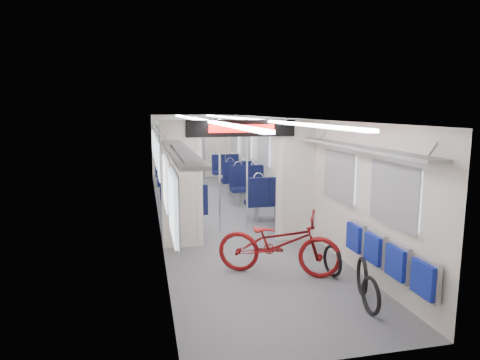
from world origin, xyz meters
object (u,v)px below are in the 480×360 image
Objects in this scene: stanchion_far_left at (196,161)px; bike_hoop_b at (362,278)px; seat_bay_near_right at (257,189)px; stanchion_near_left at (220,177)px; stanchion_far_right at (220,160)px; flip_bench at (386,255)px; bike_hoop_a at (371,297)px; stanchion_near_right at (247,175)px; seat_bay_near_left at (182,197)px; seat_bay_far_left at (172,174)px; bicycle at (279,243)px; seat_bay_far_right at (231,172)px; bike_hoop_c at (332,262)px.

bike_hoop_b is at bearing -76.68° from stanchion_far_left.
seat_bay_near_right reaches higher than bike_hoop_b.
stanchion_far_right is (0.51, 2.82, 0.00)m from stanchion_near_left.
bike_hoop_b is 3.77m from stanchion_near_left.
seat_bay_near_right is at bearing 94.70° from flip_bench.
flip_bench is at bearing 43.48° from bike_hoop_a.
stanchion_far_right reaches higher than flip_bench.
seat_bay_near_left is at bearing 140.05° from stanchion_near_right.
seat_bay_far_left is (0.00, 3.52, 0.02)m from seat_bay_near_left.
seat_bay_far_left is 4.78m from stanchion_near_right.
bike_hoop_b is 8.26m from seat_bay_far_left.
stanchion_far_left is at bearing 92.60° from stanchion_near_left.
bike_hoop_b is at bearing -77.31° from stanchion_near_right.
bicycle reaches higher than bike_hoop_a.
seat_bay_near_right reaches higher than seat_bay_far_right.
seat_bay_near_right reaches higher than bike_hoop_c.
stanchion_far_left reaches higher than flip_bench.
bicycle is 0.88× the size of seat_bay_far_left.
bike_hoop_a is 5.52m from seat_bay_near_right.
seat_bay_near_right is 1.77m from stanchion_near_right.
bicycle is 0.90× the size of flip_bench.
seat_bay_far_right is at bearing 62.52° from seat_bay_near_left.
seat_bay_near_left reaches higher than bike_hoop_a.
stanchion_near_right is at bearing -74.66° from seat_bay_far_left.
bicycle is at bearing 136.62° from flip_bench.
bike_hoop_b is 3.63m from stanchion_near_right.
bicycle is 0.89× the size of seat_bay_far_right.
bike_hoop_c is at bearing -84.02° from bicycle.
bike_hoop_c is (0.76, -0.27, -0.27)m from bicycle.
stanchion_near_left is 1.00× the size of stanchion_near_right.
stanchion_near_left reaches higher than bicycle.
bicycle is 5.31m from stanchion_far_right.
stanchion_far_right is at bearing 24.82° from bicycle.
seat_bay_near_right is at bearing 90.58° from bike_hoop_c.
bike_hoop_c is 4.30m from seat_bay_near_right.
stanchion_far_right is at bearing 97.67° from bike_hoop_b.
stanchion_near_left is 0.57m from stanchion_near_right.
seat_bay_near_right is (-0.04, 4.29, 0.34)m from bike_hoop_c.
bicycle is at bearing -90.43° from stanchion_far_right.
bike_hoop_a is 4.21m from stanchion_near_left.
stanchion_far_left reaches higher than seat_bay_near_right.
stanchion_far_left is (-1.30, 6.75, 0.94)m from bike_hoop_a.
flip_bench is 0.90× the size of stanchion_near_left.
bicycle is 4.09m from seat_bay_near_right.
bicycle reaches higher than bike_hoop_b.
seat_bay_near_right is (-0.42, 5.10, -0.03)m from flip_bench.
stanchion_near_right is at bearing -111.72° from seat_bay_near_right.
stanchion_far_right reaches higher than bicycle.
bike_hoop_b is (-0.26, 0.12, -0.34)m from flip_bench.
stanchion_near_right is (-0.62, -4.65, 0.60)m from seat_bay_far_right.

